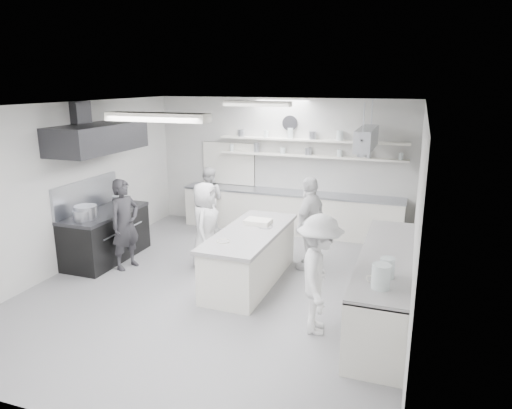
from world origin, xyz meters
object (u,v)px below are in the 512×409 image
(prep_island, at_px, (250,257))
(cook_stove, at_px, (125,224))
(back_counter, at_px, (290,212))
(cook_back, at_px, (209,199))
(stove, at_px, (106,237))
(right_counter, at_px, (385,287))

(prep_island, distance_m, cook_stove, 2.40)
(back_counter, xyz_separation_m, cook_back, (-1.79, -0.50, 0.28))
(back_counter, xyz_separation_m, prep_island, (0.08, -2.87, -0.03))
(stove, xyz_separation_m, cook_back, (1.11, 2.30, 0.29))
(prep_island, relative_size, cook_back, 1.58)
(back_counter, bearing_deg, cook_stove, -126.79)
(prep_island, bearing_deg, right_counter, -12.06)
(cook_stove, bearing_deg, prep_island, -70.00)
(prep_island, relative_size, cook_stove, 1.40)
(prep_island, bearing_deg, cook_stove, -174.60)
(stove, bearing_deg, prep_island, -1.28)
(prep_island, height_order, cook_back, cook_back)
(right_counter, xyz_separation_m, prep_island, (-2.27, 0.53, -0.04))
(cook_stove, bearing_deg, cook_back, 4.97)
(back_counter, bearing_deg, stove, -136.01)
(stove, height_order, cook_stove, cook_stove)
(stove, relative_size, back_counter, 0.36)
(prep_island, xyz_separation_m, cook_back, (-1.87, 2.37, 0.31))
(back_counter, distance_m, right_counter, 4.13)
(stove, bearing_deg, cook_back, 64.22)
(prep_island, height_order, cook_stove, cook_stove)
(right_counter, height_order, cook_back, cook_back)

